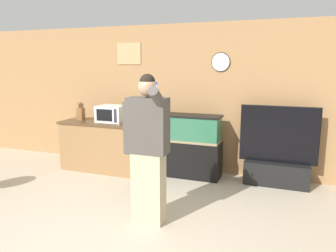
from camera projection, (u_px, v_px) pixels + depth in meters
ground_plane at (83, 249)px, 3.41m from camera, size 18.00×18.00×0.00m
wall_back_paneled at (177, 98)px, 5.92m from camera, size 10.00×0.08×2.60m
counter_island at (104, 145)px, 5.96m from camera, size 1.54×0.66×0.89m
microwave at (112, 114)px, 5.83m from camera, size 0.49×0.39×0.29m
knife_block at (81, 114)px, 6.02m from camera, size 0.12×0.12×0.33m
aquarium_on_stand at (187, 145)px, 5.59m from camera, size 1.15×0.42×1.07m
tv_on_stand at (277, 162)px, 5.20m from camera, size 1.20×0.40×1.27m
person_standing at (147, 148)px, 3.84m from camera, size 0.57×0.43×1.79m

